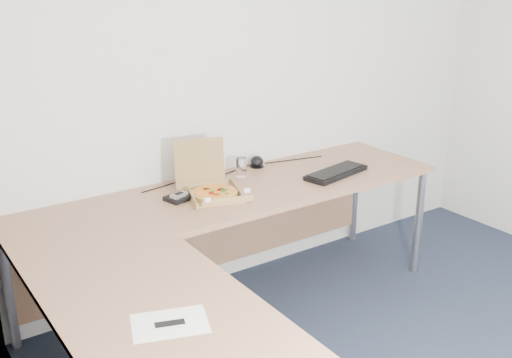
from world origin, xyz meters
TOP-DOWN VIEW (x-y plane):
  - desk at (-0.82, 0.97)m, footprint 2.50×2.20m
  - pizza_box at (-0.65, 1.40)m, footprint 0.28×0.33m
  - drinking_glass at (-0.35, 1.58)m, footprint 0.07×0.07m
  - keyboard at (0.13, 1.28)m, footprint 0.46×0.24m
  - wallet at (-0.84, 1.45)m, footprint 0.16×0.14m
  - phone at (-0.84, 1.44)m, footprint 0.10×0.08m
  - paper_sheet at (-1.41, 0.40)m, footprint 0.31×0.26m
  - dome_speaker at (-0.17, 1.68)m, footprint 0.09×0.09m
  - cable_bundle at (-0.35, 1.68)m, footprint 0.61×0.13m

SIDE VIEW (x-z plane):
  - desk at x=-0.82m, z-range 0.34..1.07m
  - paper_sheet at x=-1.41m, z-range 0.73..0.73m
  - cable_bundle at x=-0.35m, z-range 0.73..0.74m
  - wallet at x=-0.84m, z-range 0.73..0.75m
  - keyboard at x=0.13m, z-range 0.73..0.76m
  - phone at x=-0.84m, z-range 0.75..0.77m
  - pizza_box at x=-0.65m, z-range 0.62..0.91m
  - dome_speaker at x=-0.17m, z-range 0.73..0.81m
  - drinking_glass at x=-0.35m, z-range 0.73..0.85m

